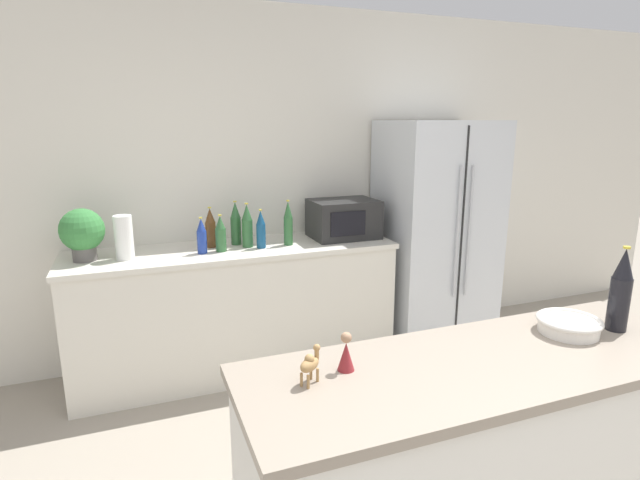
{
  "coord_description": "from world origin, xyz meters",
  "views": [
    {
      "loc": [
        -0.95,
        -0.91,
        1.74
      ],
      "look_at": [
        -0.09,
        1.36,
        1.16
      ],
      "focal_mm": 28.0,
      "sensor_mm": 36.0,
      "label": 1
    }
  ],
  "objects_px": {
    "refrigerator": "(435,234)",
    "fruit_bowl": "(569,325)",
    "back_bottle_1": "(247,226)",
    "back_bottle_4": "(221,234)",
    "potted_plant": "(82,232)",
    "back_bottle_5": "(202,236)",
    "paper_towel_roll": "(124,237)",
    "microwave": "(344,219)",
    "back_bottle_6": "(236,224)",
    "camel_figurine": "(310,363)",
    "back_bottle_3": "(210,228)",
    "wise_man_figurine_blue": "(346,354)",
    "wine_bottle": "(621,291)",
    "back_bottle_2": "(288,224)",
    "back_bottle_0": "(261,230)"
  },
  "relations": [
    {
      "from": "back_bottle_3",
      "to": "potted_plant",
      "type": "bearing_deg",
      "value": -175.11
    },
    {
      "from": "paper_towel_roll",
      "to": "wise_man_figurine_blue",
      "type": "bearing_deg",
      "value": -70.87
    },
    {
      "from": "back_bottle_5",
      "to": "wise_man_figurine_blue",
      "type": "xyz_separation_m",
      "value": [
        0.2,
        -1.89,
        0.0
      ]
    },
    {
      "from": "back_bottle_5",
      "to": "wine_bottle",
      "type": "relative_size",
      "value": 0.73
    },
    {
      "from": "microwave",
      "to": "back_bottle_4",
      "type": "bearing_deg",
      "value": -174.27
    },
    {
      "from": "refrigerator",
      "to": "back_bottle_6",
      "type": "relative_size",
      "value": 5.68
    },
    {
      "from": "refrigerator",
      "to": "wine_bottle",
      "type": "distance_m",
      "value": 2.07
    },
    {
      "from": "paper_towel_roll",
      "to": "back_bottle_0",
      "type": "height_order",
      "value": "paper_towel_roll"
    },
    {
      "from": "back_bottle_1",
      "to": "back_bottle_4",
      "type": "distance_m",
      "value": 0.2
    },
    {
      "from": "microwave",
      "to": "back_bottle_6",
      "type": "relative_size",
      "value": 1.56
    },
    {
      "from": "wine_bottle",
      "to": "back_bottle_4",
      "type": "bearing_deg",
      "value": 120.62
    },
    {
      "from": "paper_towel_roll",
      "to": "camel_figurine",
      "type": "relative_size",
      "value": 2.42
    },
    {
      "from": "back_bottle_2",
      "to": "fruit_bowl",
      "type": "xyz_separation_m",
      "value": [
        0.5,
        -1.94,
        -0.06
      ]
    },
    {
      "from": "refrigerator",
      "to": "back_bottle_0",
      "type": "xyz_separation_m",
      "value": [
        -1.41,
        -0.03,
        0.15
      ]
    },
    {
      "from": "potted_plant",
      "to": "back_bottle_5",
      "type": "height_order",
      "value": "potted_plant"
    },
    {
      "from": "refrigerator",
      "to": "fruit_bowl",
      "type": "height_order",
      "value": "refrigerator"
    },
    {
      "from": "back_bottle_2",
      "to": "back_bottle_4",
      "type": "relative_size",
      "value": 1.28
    },
    {
      "from": "back_bottle_6",
      "to": "wise_man_figurine_blue",
      "type": "height_order",
      "value": "back_bottle_6"
    },
    {
      "from": "back_bottle_2",
      "to": "fruit_bowl",
      "type": "height_order",
      "value": "back_bottle_2"
    },
    {
      "from": "refrigerator",
      "to": "back_bottle_3",
      "type": "relative_size",
      "value": 6.26
    },
    {
      "from": "back_bottle_3",
      "to": "wine_bottle",
      "type": "distance_m",
      "value": 2.43
    },
    {
      "from": "back_bottle_4",
      "to": "paper_towel_roll",
      "type": "bearing_deg",
      "value": 177.84
    },
    {
      "from": "back_bottle_3",
      "to": "fruit_bowl",
      "type": "height_order",
      "value": "back_bottle_3"
    },
    {
      "from": "camel_figurine",
      "to": "refrigerator",
      "type": "bearing_deg",
      "value": 48.27
    },
    {
      "from": "back_bottle_1",
      "to": "back_bottle_5",
      "type": "distance_m",
      "value": 0.32
    },
    {
      "from": "microwave",
      "to": "back_bottle_1",
      "type": "height_order",
      "value": "back_bottle_1"
    },
    {
      "from": "potted_plant",
      "to": "back_bottle_3",
      "type": "xyz_separation_m",
      "value": [
        0.79,
        0.07,
        -0.05
      ]
    },
    {
      "from": "back_bottle_3",
      "to": "back_bottle_4",
      "type": "xyz_separation_m",
      "value": [
        0.04,
        -0.14,
        -0.02
      ]
    },
    {
      "from": "wise_man_figurine_blue",
      "to": "wine_bottle",
      "type": "bearing_deg",
      "value": -3.84
    },
    {
      "from": "paper_towel_roll",
      "to": "back_bottle_6",
      "type": "height_order",
      "value": "back_bottle_6"
    },
    {
      "from": "back_bottle_1",
      "to": "back_bottle_3",
      "type": "distance_m",
      "value": 0.25
    },
    {
      "from": "back_bottle_6",
      "to": "camel_figurine",
      "type": "height_order",
      "value": "back_bottle_6"
    },
    {
      "from": "back_bottle_5",
      "to": "fruit_bowl",
      "type": "distance_m",
      "value": 2.21
    },
    {
      "from": "back_bottle_5",
      "to": "fruit_bowl",
      "type": "bearing_deg",
      "value": -60.26
    },
    {
      "from": "wise_man_figurine_blue",
      "to": "back_bottle_3",
      "type": "bearing_deg",
      "value": 93.23
    },
    {
      "from": "microwave",
      "to": "back_bottle_3",
      "type": "distance_m",
      "value": 0.97
    },
    {
      "from": "paper_towel_roll",
      "to": "potted_plant",
      "type": "bearing_deg",
      "value": 168.25
    },
    {
      "from": "back_bottle_2",
      "to": "back_bottle_6",
      "type": "height_order",
      "value": "back_bottle_2"
    },
    {
      "from": "back_bottle_4",
      "to": "fruit_bowl",
      "type": "relative_size",
      "value": 1.06
    },
    {
      "from": "back_bottle_0",
      "to": "wine_bottle",
      "type": "height_order",
      "value": "wine_bottle"
    },
    {
      "from": "fruit_bowl",
      "to": "back_bottle_0",
      "type": "bearing_deg",
      "value": 109.98
    },
    {
      "from": "back_bottle_2",
      "to": "back_bottle_0",
      "type": "bearing_deg",
      "value": -174.78
    },
    {
      "from": "potted_plant",
      "to": "camel_figurine",
      "type": "bearing_deg",
      "value": -69.11
    },
    {
      "from": "back_bottle_1",
      "to": "back_bottle_4",
      "type": "height_order",
      "value": "back_bottle_1"
    },
    {
      "from": "back_bottle_0",
      "to": "wise_man_figurine_blue",
      "type": "xyz_separation_m",
      "value": [
        -0.2,
        -1.89,
        -0.01
      ]
    },
    {
      "from": "potted_plant",
      "to": "back_bottle_0",
      "type": "distance_m",
      "value": 1.11
    },
    {
      "from": "back_bottle_1",
      "to": "wine_bottle",
      "type": "distance_m",
      "value": 2.25
    },
    {
      "from": "refrigerator",
      "to": "wise_man_figurine_blue",
      "type": "bearing_deg",
      "value": -130.01
    },
    {
      "from": "microwave",
      "to": "back_bottle_2",
      "type": "xyz_separation_m",
      "value": [
        -0.45,
        -0.08,
        0.01
      ]
    },
    {
      "from": "back_bottle_0",
      "to": "wise_man_figurine_blue",
      "type": "distance_m",
      "value": 1.9
    }
  ]
}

